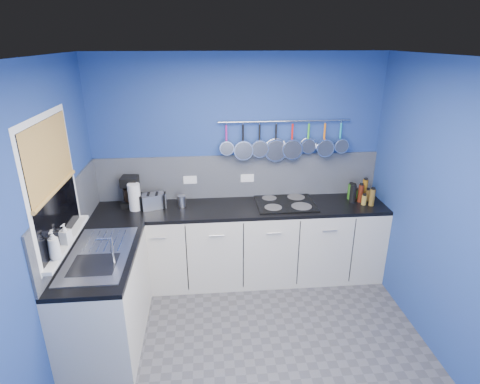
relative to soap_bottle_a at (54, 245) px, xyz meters
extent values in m
cube|color=#47474C|center=(1.53, 0.00, -1.18)|extent=(3.20, 3.00, 0.02)
cube|color=white|center=(1.53, 0.00, 1.34)|extent=(3.20, 3.00, 0.02)
cube|color=navy|center=(1.53, 1.51, 0.08)|extent=(3.20, 0.02, 2.50)
cube|color=navy|center=(-0.08, 0.00, 0.08)|extent=(0.02, 3.00, 2.50)
cube|color=navy|center=(3.14, 0.00, 0.08)|extent=(0.02, 3.00, 2.50)
cube|color=slate|center=(1.53, 1.49, -0.02)|extent=(3.20, 0.02, 0.50)
cube|color=slate|center=(-0.06, 0.60, -0.02)|extent=(0.02, 1.80, 0.50)
cube|color=beige|center=(1.53, 1.20, -0.74)|extent=(3.20, 0.60, 0.86)
cube|color=black|center=(1.53, 1.20, -0.29)|extent=(3.20, 0.60, 0.04)
cube|color=beige|center=(0.23, 0.30, -0.74)|extent=(0.60, 1.20, 0.86)
cube|color=black|center=(0.23, 0.30, -0.29)|extent=(0.60, 1.20, 0.04)
cube|color=white|center=(-0.05, 0.30, 0.38)|extent=(0.01, 1.00, 1.10)
cube|color=black|center=(-0.04, 0.30, 0.38)|extent=(0.01, 0.90, 1.00)
cube|color=#C79246|center=(-0.03, 0.30, 0.61)|extent=(0.01, 0.90, 0.55)
cube|color=white|center=(-0.02, 0.30, -0.13)|extent=(0.10, 0.98, 0.03)
cube|color=silver|center=(0.23, 0.30, -0.27)|extent=(0.50, 0.95, 0.01)
cube|color=white|center=(0.98, 1.47, -0.04)|extent=(0.15, 0.01, 0.09)
cube|color=white|center=(1.63, 1.47, -0.04)|extent=(0.15, 0.01, 0.09)
cylinder|color=silver|center=(2.03, 1.45, 0.61)|extent=(1.45, 0.02, 0.02)
imported|color=white|center=(0.00, 0.00, 0.00)|extent=(0.09, 0.09, 0.24)
imported|color=white|center=(0.00, 0.24, -0.03)|extent=(0.10, 0.10, 0.17)
cylinder|color=white|center=(0.39, 1.22, -0.12)|extent=(0.16, 0.16, 0.29)
cube|color=silver|center=(0.58, 1.25, -0.19)|extent=(0.28, 0.22, 0.16)
cylinder|color=silver|center=(0.89, 1.26, -0.21)|extent=(0.11, 0.11, 0.13)
cube|color=black|center=(2.03, 1.25, -0.26)|extent=(0.65, 0.57, 0.01)
cylinder|color=#8C5914|center=(2.96, 1.31, -0.16)|extent=(0.06, 0.06, 0.23)
cylinder|color=#3F721E|center=(2.87, 1.32, -0.22)|extent=(0.06, 0.06, 0.10)
cylinder|color=#265919|center=(2.80, 1.30, -0.18)|extent=(0.06, 0.06, 0.18)
cylinder|color=brown|center=(2.97, 1.23, -0.20)|extent=(0.05, 0.05, 0.13)
cylinder|color=#4C190C|center=(2.88, 1.21, -0.17)|extent=(0.06, 0.06, 0.20)
cylinder|color=black|center=(2.79, 1.21, -0.17)|extent=(0.07, 0.07, 0.20)
cylinder|color=brown|center=(2.97, 1.10, -0.18)|extent=(0.06, 0.06, 0.19)
cylinder|color=olive|center=(2.89, 1.13, -0.22)|extent=(0.06, 0.06, 0.11)
camera|label=1|loc=(1.16, -2.70, 1.45)|focal=29.19mm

